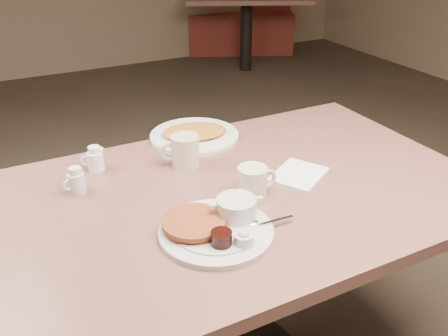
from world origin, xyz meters
name	(u,v)px	position (x,y,z in m)	size (l,w,h in m)	color
diner_table	(227,240)	(0.00, 0.00, 0.58)	(1.50, 0.90, 0.75)	#84564C
main_plate	(217,224)	(-0.11, -0.16, 0.77)	(0.37, 0.34, 0.07)	#BCBBB8
coffee_mug_near	(253,181)	(0.06, -0.05, 0.80)	(0.12, 0.09, 0.09)	beige
napkin	(299,176)	(0.23, -0.03, 0.76)	(0.21, 0.20, 0.02)	silver
coffee_mug_far	(184,151)	(-0.04, 0.21, 0.80)	(0.14, 0.11, 0.10)	beige
creamer_left	(76,181)	(-0.38, 0.20, 0.79)	(0.07, 0.05, 0.08)	silver
creamer_right	(95,159)	(-0.30, 0.31, 0.79)	(0.08, 0.06, 0.08)	white
hash_plate	(194,134)	(0.07, 0.39, 0.76)	(0.38, 0.38, 0.04)	silver
booth_back_right	(241,16)	(2.21, 3.90, 0.41)	(1.65, 1.76, 1.12)	maroon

